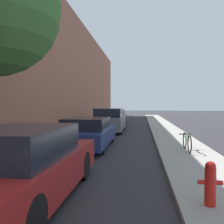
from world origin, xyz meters
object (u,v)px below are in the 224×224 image
Objects in this scene: parked_car_navy at (88,133)px; fire_hydrant at (210,183)px; parked_car_red at (23,166)px; bicycle at (187,142)px; parked_car_black at (116,118)px; parked_car_grey at (109,121)px.

parked_car_navy reaches higher than fire_hydrant.
parked_car_red is 5.83m from parked_car_navy.
parked_car_navy is at bearing 164.77° from bicycle.
parked_car_black is at bearing 90.26° from parked_car_red.
bicycle is (3.76, -6.75, -0.30)m from parked_car_grey.
parked_car_red is 2.95× the size of bicycle.
bicycle is (3.80, 4.82, -0.22)m from parked_car_red.
parked_car_black is 17.02m from fire_hydrant.
parked_car_grey is at bearing 105.63° from fire_hydrant.
parked_car_red is at bearing -89.74° from parked_car_black.
bicycle is at bearing -14.51° from parked_car_navy.
parked_car_black is at bearing 101.42° from fire_hydrant.
parked_car_navy is at bearing -91.33° from parked_car_grey.
parked_car_grey is at bearing -88.69° from parked_car_black.
parked_car_black is 2.78× the size of bicycle.
parked_car_navy is 6.15× the size of fire_hydrant.
parked_car_black reaches higher than parked_car_navy.
parked_car_grey reaches higher than parked_car_red.
bicycle is (3.89, -1.01, -0.16)m from parked_car_navy.
fire_hydrant is (3.39, -5.89, -0.10)m from parked_car_navy.
parked_car_black is at bearing 89.90° from parked_car_navy.
parked_car_grey is (0.04, 11.58, 0.08)m from parked_car_red.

